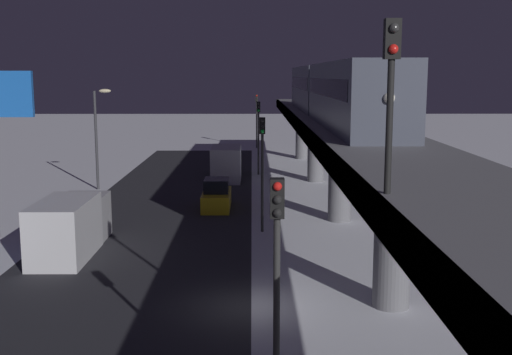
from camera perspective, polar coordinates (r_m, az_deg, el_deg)
The scene contains 13 objects.
ground_plane at distance 24.56m, azimuth -0.53°, elevation -11.51°, with size 240.00×240.00×0.00m, color white.
avenue_asphalt at distance 25.18m, azimuth -13.30°, elevation -11.22°, with size 11.00×100.28×0.01m, color #28282D.
elevated_railway at distance 23.82m, azimuth 12.19°, elevation 0.37°, with size 5.00×100.28×5.94m.
subway_train at distance 43.09m, azimuth 6.72°, elevation 7.87°, with size 2.94×36.87×3.40m.
rail_signal at distance 14.88m, azimuth 12.06°, elevation 8.93°, with size 0.36×0.41×4.00m.
sedan_yellow at distance 41.72m, azimuth -3.57°, elevation -1.70°, with size 1.80×4.36×1.97m.
box_truck at distance 32.57m, azimuth -16.32°, elevation -4.19°, with size 2.40×7.40×2.80m.
delivery_van at distance 53.70m, azimuth -2.64°, elevation 1.35°, with size 2.40×7.40×2.80m.
traffic_light_near at distance 14.70m, azimuth 1.88°, elevation -8.60°, with size 0.32×0.44×6.40m.
traffic_light_mid at distance 34.86m, azimuth 0.57°, elevation 1.81°, with size 0.32×0.44×6.40m.
traffic_light_far at distance 55.34m, azimuth 0.22°, elevation 4.56°, with size 0.32×0.44×6.40m.
traffic_light_distant at distance 75.88m, azimuth 0.06°, elevation 5.83°, with size 0.32×0.44×6.40m.
street_lamp_far at distance 49.51m, azimuth -13.97°, elevation 4.46°, with size 1.35×0.44×7.65m.
Camera 1 is at (-0.07, 22.97, 8.69)m, focal length 44.48 mm.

